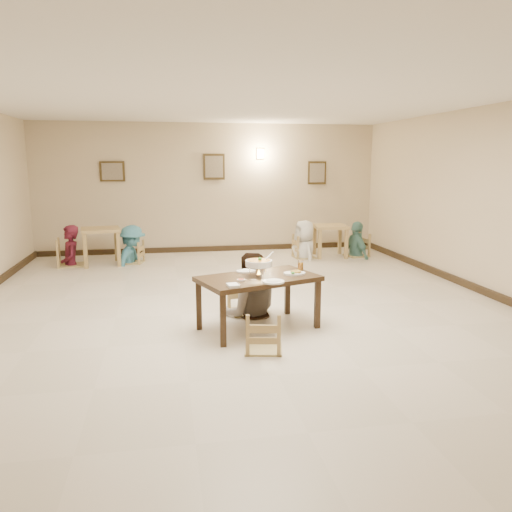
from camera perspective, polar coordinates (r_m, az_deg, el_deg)
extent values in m
plane|color=beige|center=(7.22, -1.48, -6.32)|extent=(10.00, 10.00, 0.00)
plane|color=silver|center=(6.96, -1.60, 18.01)|extent=(10.00, 10.00, 0.00)
plane|color=#C8B393|center=(11.89, -5.28, 7.72)|extent=(10.00, 0.00, 10.00)
plane|color=#C8B393|center=(2.20, 19.08, -6.22)|extent=(10.00, 0.00, 10.00)
plane|color=#C8B393|center=(8.52, 26.25, 5.48)|extent=(0.00, 10.00, 10.00)
cube|color=black|center=(12.02, -5.15, 0.84)|extent=(8.00, 0.06, 0.12)
cube|color=black|center=(8.72, 25.31, -3.96)|extent=(0.06, 10.00, 0.12)
cube|color=#352812|center=(11.84, -16.10, 9.27)|extent=(0.55, 0.03, 0.45)
cube|color=gray|center=(11.82, -16.11, 9.27)|extent=(0.45, 0.01, 0.37)
cube|color=#352812|center=(11.84, -4.82, 10.13)|extent=(0.50, 0.03, 0.60)
cube|color=gray|center=(11.82, -4.81, 10.13)|extent=(0.41, 0.01, 0.49)
cube|color=#352812|center=(12.34, 6.98, 9.42)|extent=(0.45, 0.03, 0.55)
cube|color=gray|center=(12.32, 7.01, 9.42)|extent=(0.37, 0.01, 0.45)
cube|color=#FFD88C|center=(12.00, 0.50, 11.61)|extent=(0.16, 0.05, 0.22)
cube|color=#352313|center=(6.32, 0.27, -2.62)|extent=(1.66, 1.26, 0.06)
cube|color=#352313|center=(5.81, -3.79, -7.38)|extent=(0.07, 0.07, 0.63)
cube|color=#352313|center=(6.48, 7.04, -5.50)|extent=(0.07, 0.07, 0.63)
cube|color=#352313|center=(6.43, -6.56, -5.64)|extent=(0.07, 0.07, 0.63)
cube|color=#352313|center=(7.04, 3.61, -4.13)|extent=(0.07, 0.07, 0.63)
cube|color=tan|center=(7.07, -1.25, -3.11)|extent=(0.44, 0.44, 0.05)
cube|color=tan|center=(5.66, 0.87, -6.85)|extent=(0.42, 0.42, 0.05)
imported|color=gray|center=(6.89, -0.75, 0.39)|extent=(0.88, 0.70, 1.76)
torus|color=silver|center=(6.25, 0.33, -1.17)|extent=(0.26, 0.26, 0.01)
cylinder|color=silver|center=(6.27, 0.33, -2.26)|extent=(0.07, 0.07, 0.04)
cone|color=#FFA526|center=(6.26, 0.33, -1.81)|extent=(0.04, 0.04, 0.06)
cylinder|color=white|center=(6.24, 0.33, -0.83)|extent=(0.34, 0.34, 0.08)
cylinder|color=#B66610|center=(6.23, 0.33, -0.53)|extent=(0.29, 0.29, 0.02)
sphere|color=#2D7223|center=(6.22, 0.44, -0.36)|extent=(0.05, 0.05, 0.05)
cylinder|color=silver|center=(6.31, 1.38, -0.10)|extent=(0.16, 0.10, 0.11)
cylinder|color=silver|center=(6.34, 1.14, -1.65)|extent=(0.01, 0.01, 0.15)
cylinder|color=silver|center=(6.30, -0.70, -1.73)|extent=(0.01, 0.01, 0.15)
cylinder|color=silver|center=(6.15, 0.53, -2.04)|extent=(0.01, 0.01, 0.15)
cylinder|color=white|center=(6.57, -1.16, -1.74)|extent=(0.26, 0.26, 0.02)
ellipsoid|color=white|center=(6.57, -1.16, -1.69)|extent=(0.17, 0.14, 0.06)
cylinder|color=white|center=(6.01, 2.00, -2.95)|extent=(0.27, 0.27, 0.02)
ellipsoid|color=white|center=(6.00, 2.00, -2.89)|extent=(0.17, 0.15, 0.06)
cylinder|color=white|center=(6.45, 4.43, -2.00)|extent=(0.29, 0.29, 0.02)
sphere|color=#2D7223|center=(6.36, 4.22, -1.93)|extent=(0.05, 0.05, 0.05)
cylinder|color=white|center=(6.09, -1.73, -2.76)|extent=(0.10, 0.10, 0.02)
cylinder|color=#B5321E|center=(6.09, -1.73, -2.68)|extent=(0.08, 0.08, 0.01)
cube|color=white|center=(5.81, -2.67, -3.37)|extent=(0.14, 0.18, 0.03)
cube|color=silver|center=(5.89, -2.28, -3.21)|extent=(0.02, 0.17, 0.01)
cube|color=silver|center=(5.90, -1.98, -3.20)|extent=(0.02, 0.17, 0.01)
cylinder|color=white|center=(6.67, 5.11, -1.05)|extent=(0.07, 0.07, 0.14)
cylinder|color=orange|center=(6.67, 5.11, -1.17)|extent=(0.06, 0.06, 0.10)
cube|color=tan|center=(10.80, -17.36, 2.89)|extent=(0.88, 0.88, 0.06)
cube|color=tan|center=(10.53, -18.91, 0.50)|extent=(0.07, 0.07, 0.70)
cube|color=tan|center=(10.56, -15.42, 0.72)|extent=(0.07, 0.07, 0.70)
cube|color=tan|center=(11.17, -18.98, 1.06)|extent=(0.07, 0.07, 0.70)
cube|color=tan|center=(11.19, -15.68, 1.26)|extent=(0.07, 0.07, 0.70)
cube|color=tan|center=(11.33, 8.50, 3.35)|extent=(0.78, 0.78, 0.06)
cube|color=tan|center=(11.04, 7.29, 1.31)|extent=(0.07, 0.07, 0.65)
cube|color=tan|center=(11.17, 10.28, 1.34)|extent=(0.07, 0.07, 0.65)
cube|color=tan|center=(11.61, 6.70, 1.79)|extent=(0.07, 0.07, 0.65)
cube|color=tan|center=(11.74, 9.55, 1.82)|extent=(0.07, 0.07, 0.65)
cube|color=tan|center=(10.90, -20.53, 1.49)|extent=(0.50, 0.50, 0.05)
cube|color=tan|center=(10.83, -14.00, 1.33)|extent=(0.42, 0.42, 0.05)
cube|color=tan|center=(11.15, 5.56, 2.06)|extent=(0.46, 0.46, 0.05)
cube|color=tan|center=(11.51, 11.46, 2.18)|extent=(0.46, 0.46, 0.05)
imported|color=#4E1322|center=(10.86, -20.65, 3.31)|extent=(0.55, 0.70, 1.69)
imported|color=teal|center=(10.77, -14.09, 3.43)|extent=(0.94, 1.19, 1.62)
imported|color=silver|center=(11.10, 5.60, 4.07)|extent=(0.64, 0.89, 1.68)
imported|color=#568F85|center=(11.46, 11.53, 3.89)|extent=(0.53, 0.98, 1.59)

